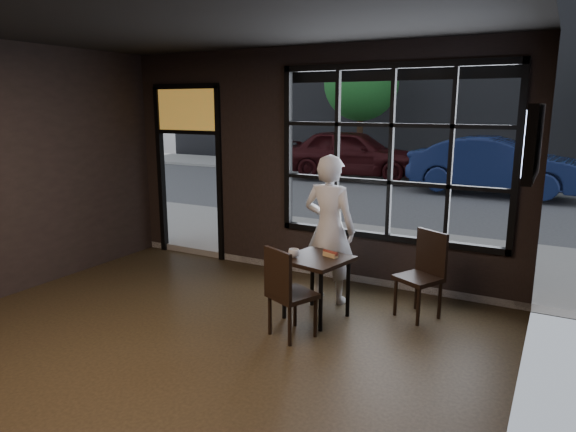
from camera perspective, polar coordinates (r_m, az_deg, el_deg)
The scene contains 15 objects.
floor at distance 4.96m, azimuth -17.21°, elevation -17.62°, with size 6.00×7.00×0.02m, color black.
wall_right at distance 3.05m, azimuth 23.98°, elevation -4.34°, with size 0.04×7.00×3.20m, color black.
window_frame at distance 6.76m, azimuth 11.36°, elevation 6.76°, with size 3.06×0.12×2.28m, color black.
stained_transom at distance 8.33m, azimuth -11.15°, elevation 11.54°, with size 1.20×0.06×0.70m, color orange.
street_asphalt at distance 27.23m, azimuth 21.76°, elevation 6.22°, with size 60.00×41.00×0.04m, color #545456.
cafe_table at distance 5.96m, azimuth 3.15°, elevation -7.92°, with size 0.67×0.67×0.73m, color black.
chair_near at distance 5.45m, azimuth 0.51°, elevation -8.42°, with size 0.43×0.43×0.99m, color black.
chair_window at distance 6.10m, azimuth 14.31°, elevation -6.44°, with size 0.44×0.44×1.01m, color black.
man at distance 6.33m, azimuth 4.62°, elevation -1.48°, with size 0.67×0.44×1.84m, color silver.
hotdog at distance 5.87m, azimuth 4.74°, elevation -4.26°, with size 0.20×0.08×0.06m, color tan, non-canonical shape.
cup at distance 5.83m, azimuth 0.65°, elevation -4.14°, with size 0.12×0.12×0.10m, color silver.
tv at distance 4.94m, azimuth 25.68°, elevation 7.47°, with size 0.12×1.09×0.64m, color black.
navy_car at distance 14.96m, azimuth 22.13°, elevation 5.28°, with size 1.57×4.51×1.48m, color #111C43.
maroon_car at distance 17.00m, azimuth 7.13°, elevation 6.95°, with size 1.86×4.61×1.57m, color black.
tree_left at distance 18.83m, azimuth 8.14°, elevation 14.36°, with size 2.63×2.63×4.49m.
Camera 1 is at (3.18, -2.94, 2.41)m, focal length 32.00 mm.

